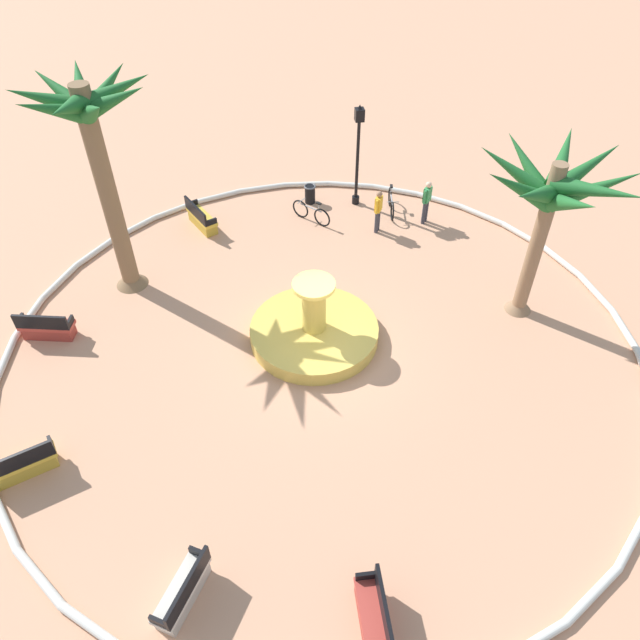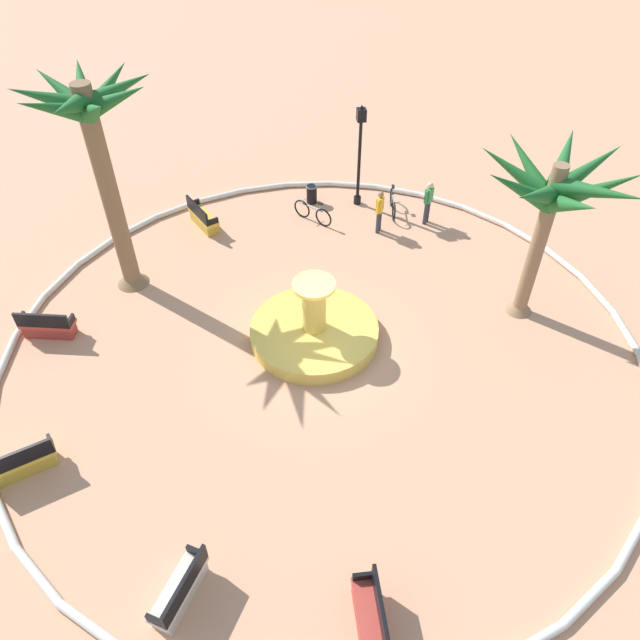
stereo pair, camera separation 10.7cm
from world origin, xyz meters
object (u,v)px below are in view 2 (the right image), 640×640
(bench_east, at_px, (203,218))
(bench_north, at_px, (22,463))
(fountain, at_px, (314,330))
(person_cyclist_helmet, at_px, (380,210))
(palm_tree_by_curb, at_px, (553,196))
(bicycle_by_lamppost, at_px, (313,213))
(bench_southeast, at_px, (180,591))
(lamppost, at_px, (360,148))
(person_cyclist_photo, at_px, (428,201))
(palm_tree_near_fountain, at_px, (95,139))
(trash_bin, at_px, (312,194))
(bench_west, at_px, (48,327))
(bench_southwest, at_px, (370,619))
(bicycle_red_frame, at_px, (393,204))

(bench_east, distance_m, bench_north, 10.89)
(fountain, height_order, person_cyclist_helmet, fountain)
(palm_tree_by_curb, relative_size, bicycle_by_lamppost, 4.20)
(bench_southeast, relative_size, lamppost, 0.41)
(bench_north, bearing_deg, person_cyclist_photo, -144.90)
(fountain, bearing_deg, palm_tree_by_curb, -178.25)
(palm_tree_by_curb, bearing_deg, bicycle_by_lamppost, -46.30)
(palm_tree_near_fountain, distance_m, bench_east, 6.10)
(fountain, xyz_separation_m, trash_bin, (-1.02, -7.46, 0.08))
(bench_west, distance_m, person_cyclist_photo, 13.47)
(bench_southwest, relative_size, bicycle_red_frame, 0.95)
(bench_southwest, bearing_deg, person_cyclist_photo, -110.52)
(palm_tree_near_fountain, distance_m, lamppost, 9.47)
(palm_tree_near_fountain, distance_m, bench_west, 5.71)
(bench_southeast, relative_size, trash_bin, 2.23)
(bench_north, height_order, bench_southwest, same)
(palm_tree_by_curb, distance_m, bench_southwest, 11.47)
(palm_tree_near_fountain, distance_m, bicycle_by_lamppost, 8.39)
(palm_tree_near_fountain, distance_m, person_cyclist_photo, 11.50)
(bench_southeast, bearing_deg, bench_north, -44.17)
(lamppost, distance_m, bicycle_red_frame, 2.42)
(bicycle_by_lamppost, bearing_deg, palm_tree_by_curb, 133.70)
(palm_tree_near_fountain, height_order, person_cyclist_photo, palm_tree_near_fountain)
(bicycle_by_lamppost, bearing_deg, lamppost, -152.81)
(bench_east, relative_size, lamppost, 0.42)
(fountain, xyz_separation_m, person_cyclist_photo, (-5.01, -5.41, 0.64))
(bench_southeast, xyz_separation_m, lamppost, (-6.60, -14.29, 1.97))
(trash_bin, distance_m, person_cyclist_photo, 4.52)
(bench_east, distance_m, lamppost, 6.28)
(bicycle_red_frame, bearing_deg, palm_tree_by_curb, 113.10)
(fountain, relative_size, lamppost, 0.96)
(bench_southeast, height_order, lamppost, lamppost)
(palm_tree_by_curb, bearing_deg, bench_southeast, 35.37)
(bench_southwest, distance_m, trash_bin, 15.82)
(bench_southwest, bearing_deg, lamppost, -100.61)
(bicycle_red_frame, xyz_separation_m, bicycle_by_lamppost, (3.08, 0.14, 0.00))
(bicycle_by_lamppost, relative_size, person_cyclist_photo, 0.75)
(bench_southeast, distance_m, trash_bin, 15.42)
(trash_bin, xyz_separation_m, bicycle_by_lamppost, (0.16, 1.32, -0.00))
(bench_north, bearing_deg, bench_west, -87.87)
(palm_tree_by_curb, xyz_separation_m, lamppost, (3.79, -6.91, -1.84))
(palm_tree_near_fountain, xyz_separation_m, palm_tree_by_curb, (-12.07, 3.28, -0.97))
(palm_tree_near_fountain, bearing_deg, lamppost, -156.33)
(palm_tree_near_fountain, relative_size, person_cyclist_helmet, 4.17)
(fountain, distance_m, bench_north, 8.40)
(palm_tree_near_fountain, height_order, bench_west, palm_tree_near_fountain)
(bench_east, height_order, trash_bin, bench_east)
(palm_tree_near_fountain, height_order, bench_east, palm_tree_near_fountain)
(bench_north, bearing_deg, bicycle_red_frame, -139.89)
(bench_west, bearing_deg, person_cyclist_helmet, -160.95)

